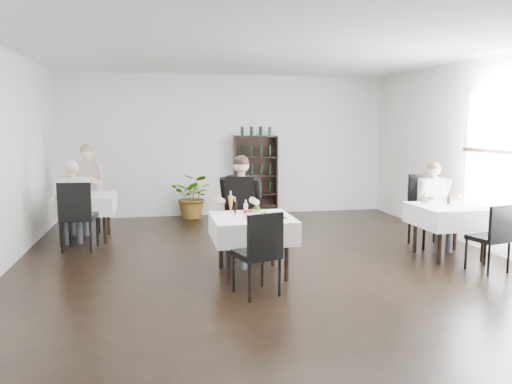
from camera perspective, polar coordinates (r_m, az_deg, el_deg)
room_shell at (r=6.40m, az=2.19°, el=3.72°), size 9.00×9.00×9.00m
wine_shelf at (r=10.78m, az=-0.02°, el=1.83°), size 0.90×0.28×1.75m
main_table at (r=6.46m, az=-0.44°, el=-4.11°), size 1.03×1.03×0.77m
left_table at (r=8.89m, az=-18.96°, el=-1.29°), size 0.98×0.98×0.77m
right_table at (r=7.85m, az=21.20°, el=-2.54°), size 0.98×0.98×0.77m
potted_tree at (r=10.50m, az=-7.18°, el=-0.47°), size 1.05×0.98×0.94m
main_chair_far at (r=7.24m, az=-1.46°, el=-2.79°), size 0.52×0.52×1.10m
main_chair_near at (r=5.65m, az=0.45°, el=-6.48°), size 0.56×0.57×0.98m
left_chair_far at (r=9.67m, az=-18.82°, el=-0.73°), size 0.53×0.53×1.05m
left_chair_near at (r=8.14m, az=-19.75°, el=-2.14°), size 0.55×0.55×1.08m
right_chair_far at (r=8.51m, az=19.00°, el=-1.43°), size 0.53×0.53×1.15m
right_chair_near at (r=7.26m, az=25.48°, el=-4.32°), size 0.51×0.51×0.92m
diner_main at (r=6.98m, az=-1.83°, el=-1.04°), size 0.67×0.71×1.52m
diner_left_far at (r=9.52m, az=-18.88°, el=1.15°), size 0.68×0.72×1.60m
diner_left_near at (r=8.36m, az=-20.22°, el=-0.57°), size 0.58×0.61×1.40m
diner_right_far at (r=8.27m, az=19.78°, el=-0.72°), size 0.53×0.54×1.38m
plate_far at (r=6.69m, az=-0.27°, el=-2.23°), size 0.33×0.33×0.09m
plate_near at (r=6.25m, az=0.63°, el=-2.94°), size 0.30×0.30×0.09m
pilsner_dark at (r=6.27m, az=-2.41°, el=-2.04°), size 0.06×0.06×0.27m
pilsner_lager at (r=6.50m, az=-2.90°, el=-1.54°), size 0.07×0.07×0.32m
coke_bottle at (r=6.36m, az=-1.18°, el=-2.10°), size 0.06×0.06×0.23m
napkin_cutlery at (r=6.31m, az=2.77°, el=-2.97°), size 0.17×0.17×0.02m
pepper_mill at (r=7.96m, az=21.15°, el=-0.90°), size 0.06×0.06×0.11m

